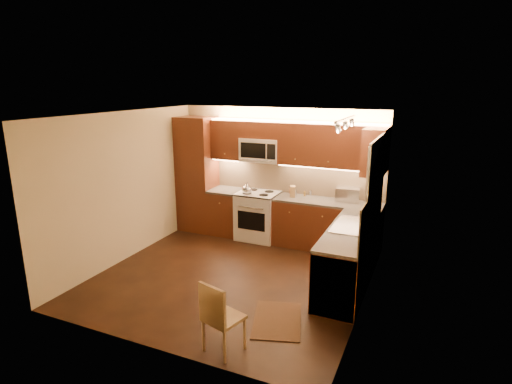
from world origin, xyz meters
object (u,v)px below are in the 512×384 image
at_px(toaster_oven, 348,194).
at_px(stove, 258,216).
at_px(microwave, 261,150).
at_px(knife_block, 293,191).
at_px(dining_chair, 224,316).
at_px(soap_bottle, 372,217).
at_px(sink, 352,221).
at_px(kettle, 247,188).

bearing_deg(toaster_oven, stove, -179.35).
relative_size(microwave, knife_block, 3.78).
bearing_deg(dining_chair, soap_bottle, 80.18).
height_order(microwave, dining_chair, microwave).
height_order(stove, sink, sink).
bearing_deg(kettle, soap_bottle, -27.47).
xyz_separation_m(microwave, sink, (2.00, -1.26, -0.74)).
distance_m(kettle, knife_block, 0.86).
bearing_deg(soap_bottle, toaster_oven, 97.42).
xyz_separation_m(knife_block, soap_bottle, (1.57, -0.95, -0.00)).
xyz_separation_m(sink, soap_bottle, (0.24, 0.22, 0.02)).
distance_m(knife_block, dining_chair, 3.49).
xyz_separation_m(toaster_oven, dining_chair, (-0.61, -3.57, -0.59)).
xyz_separation_m(toaster_oven, soap_bottle, (0.58, -1.09, -0.02)).
relative_size(sink, toaster_oven, 2.11).
height_order(knife_block, soap_bottle, knife_block).
xyz_separation_m(stove, sink, (2.00, -1.12, 0.52)).
distance_m(stove, sink, 2.35).
bearing_deg(knife_block, toaster_oven, -11.60).
bearing_deg(kettle, dining_chair, -79.90).
bearing_deg(stove, soap_bottle, -21.92).
distance_m(toaster_oven, dining_chair, 3.67).
bearing_deg(dining_chair, toaster_oven, 96.21).
height_order(toaster_oven, dining_chair, toaster_oven).
bearing_deg(kettle, stove, 37.07).
relative_size(stove, microwave, 1.21).
relative_size(toaster_oven, soap_bottle, 2.05).
height_order(kettle, dining_chair, kettle).
bearing_deg(sink, microwave, 147.79).
relative_size(microwave, kettle, 3.37).
bearing_deg(toaster_oven, knife_block, -177.89).
bearing_deg(kettle, knife_block, 4.59).
xyz_separation_m(sink, toaster_oven, (-0.34, 1.32, 0.05)).
height_order(stove, microwave, microwave).
bearing_deg(kettle, sink, -34.38).
height_order(sink, kettle, kettle).
height_order(sink, knife_block, knife_block).
bearing_deg(dining_chair, kettle, 126.50).
bearing_deg(soap_bottle, microwave, 134.55).
height_order(stove, soap_bottle, soap_bottle).
bearing_deg(kettle, toaster_oven, 0.81).
height_order(microwave, kettle, microwave).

